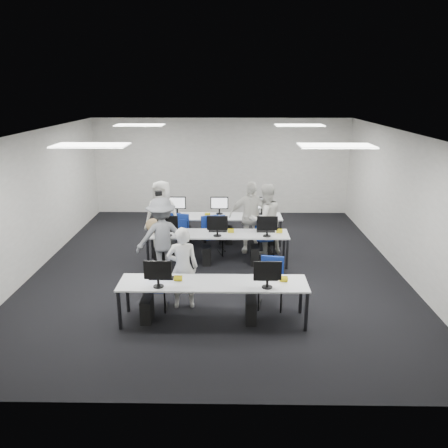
{
  "coord_description": "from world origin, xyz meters",
  "views": [
    {
      "loc": [
        0.29,
        -9.15,
        3.89
      ],
      "look_at": [
        0.15,
        0.05,
        1.0
      ],
      "focal_mm": 35.0,
      "sensor_mm": 36.0,
      "label": 1
    }
  ],
  "objects_px": {
    "desk_mid": "(218,235)",
    "chair_1": "(271,291)",
    "desk_front": "(213,285)",
    "chair_3": "(212,243)",
    "photographer": "(162,237)",
    "student_2": "(162,217)",
    "chair_4": "(264,244)",
    "student_3": "(250,217)",
    "chair_0": "(157,295)",
    "chair_6": "(215,238)",
    "student_0": "(183,268)",
    "student_1": "(265,219)",
    "chair_5": "(181,240)",
    "chair_2": "(178,243)",
    "chair_7": "(264,241)"
  },
  "relations": [
    {
      "from": "student_2",
      "to": "desk_front",
      "type": "bearing_deg",
      "value": -55.8
    },
    {
      "from": "chair_5",
      "to": "chair_6",
      "type": "height_order",
      "value": "chair_6"
    },
    {
      "from": "chair_1",
      "to": "chair_5",
      "type": "xyz_separation_m",
      "value": [
        -1.97,
        2.87,
        -0.02
      ]
    },
    {
      "from": "desk_front",
      "to": "chair_3",
      "type": "relative_size",
      "value": 3.46
    },
    {
      "from": "chair_0",
      "to": "student_2",
      "type": "distance_m",
      "value": 3.02
    },
    {
      "from": "chair_0",
      "to": "student_3",
      "type": "height_order",
      "value": "student_3"
    },
    {
      "from": "student_0",
      "to": "student_2",
      "type": "relative_size",
      "value": 0.87
    },
    {
      "from": "desk_front",
      "to": "student_3",
      "type": "bearing_deg",
      "value": 77.2
    },
    {
      "from": "chair_5",
      "to": "student_1",
      "type": "distance_m",
      "value": 2.15
    },
    {
      "from": "chair_6",
      "to": "photographer",
      "type": "bearing_deg",
      "value": -142.02
    },
    {
      "from": "chair_5",
      "to": "student_0",
      "type": "xyz_separation_m",
      "value": [
        0.36,
        -2.93,
        0.5
      ]
    },
    {
      "from": "student_0",
      "to": "student_2",
      "type": "height_order",
      "value": "student_2"
    },
    {
      "from": "desk_front",
      "to": "student_1",
      "type": "height_order",
      "value": "student_1"
    },
    {
      "from": "chair_3",
      "to": "student_3",
      "type": "relative_size",
      "value": 0.52
    },
    {
      "from": "chair_4",
      "to": "chair_3",
      "type": "bearing_deg",
      "value": 167.97
    },
    {
      "from": "desk_front",
      "to": "chair_6",
      "type": "distance_m",
      "value": 3.53
    },
    {
      "from": "chair_5",
      "to": "photographer",
      "type": "bearing_deg",
      "value": -97.81
    },
    {
      "from": "desk_front",
      "to": "desk_mid",
      "type": "height_order",
      "value": "same"
    },
    {
      "from": "student_1",
      "to": "student_2",
      "type": "xyz_separation_m",
      "value": [
        -2.5,
        0.11,
        0.02
      ]
    },
    {
      "from": "chair_2",
      "to": "student_0",
      "type": "distance_m",
      "value": 2.69
    },
    {
      "from": "desk_front",
      "to": "chair_6",
      "type": "bearing_deg",
      "value": 91.73
    },
    {
      "from": "chair_2",
      "to": "photographer",
      "type": "bearing_deg",
      "value": -86.62
    },
    {
      "from": "chair_7",
      "to": "photographer",
      "type": "distance_m",
      "value": 2.73
    },
    {
      "from": "chair_3",
      "to": "chair_6",
      "type": "xyz_separation_m",
      "value": [
        0.05,
        0.32,
        0.0
      ]
    },
    {
      "from": "desk_mid",
      "to": "student_1",
      "type": "xyz_separation_m",
      "value": [
        1.13,
        0.69,
        0.18
      ]
    },
    {
      "from": "chair_0",
      "to": "chair_7",
      "type": "relative_size",
      "value": 0.95
    },
    {
      "from": "chair_6",
      "to": "student_3",
      "type": "bearing_deg",
      "value": -24.44
    },
    {
      "from": "desk_front",
      "to": "chair_2",
      "type": "xyz_separation_m",
      "value": [
        -0.98,
        3.14,
        -0.37
      ]
    },
    {
      "from": "desk_front",
      "to": "chair_1",
      "type": "distance_m",
      "value": 1.25
    },
    {
      "from": "desk_mid",
      "to": "chair_7",
      "type": "relative_size",
      "value": 3.74
    },
    {
      "from": "desk_front",
      "to": "chair_4",
      "type": "xyz_separation_m",
      "value": [
        1.11,
        3.15,
        -0.42
      ]
    },
    {
      "from": "desk_mid",
      "to": "chair_6",
      "type": "distance_m",
      "value": 0.99
    },
    {
      "from": "chair_4",
      "to": "photographer",
      "type": "relative_size",
      "value": 0.49
    },
    {
      "from": "desk_mid",
      "to": "student_0",
      "type": "bearing_deg",
      "value": -105.35
    },
    {
      "from": "chair_3",
      "to": "student_3",
      "type": "xyz_separation_m",
      "value": [
        0.93,
        0.2,
        0.59
      ]
    },
    {
      "from": "student_1",
      "to": "student_2",
      "type": "distance_m",
      "value": 2.5
    },
    {
      "from": "chair_0",
      "to": "student_2",
      "type": "xyz_separation_m",
      "value": [
        -0.31,
        2.94,
        0.63
      ]
    },
    {
      "from": "student_3",
      "to": "photographer",
      "type": "distance_m",
      "value": 2.38
    },
    {
      "from": "chair_4",
      "to": "student_0",
      "type": "bearing_deg",
      "value": -133.13
    },
    {
      "from": "chair_0",
      "to": "student_1",
      "type": "bearing_deg",
      "value": 51.98
    },
    {
      "from": "desk_mid",
      "to": "chair_3",
      "type": "distance_m",
      "value": 0.72
    },
    {
      "from": "desk_mid",
      "to": "chair_5",
      "type": "xyz_separation_m",
      "value": [
        -0.93,
        0.85,
        -0.41
      ]
    },
    {
      "from": "chair_5",
      "to": "student_2",
      "type": "bearing_deg",
      "value": -172.41
    },
    {
      "from": "student_0",
      "to": "chair_0",
      "type": "bearing_deg",
      "value": -0.17
    },
    {
      "from": "chair_3",
      "to": "photographer",
      "type": "relative_size",
      "value": 0.54
    },
    {
      "from": "chair_2",
      "to": "chair_4",
      "type": "relative_size",
      "value": 1.17
    },
    {
      "from": "student_3",
      "to": "photographer",
      "type": "bearing_deg",
      "value": -135.36
    },
    {
      "from": "student_2",
      "to": "student_3",
      "type": "height_order",
      "value": "student_3"
    },
    {
      "from": "student_1",
      "to": "desk_front",
      "type": "bearing_deg",
      "value": 46.75
    },
    {
      "from": "desk_mid",
      "to": "chair_1",
      "type": "distance_m",
      "value": 2.31
    }
  ]
}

